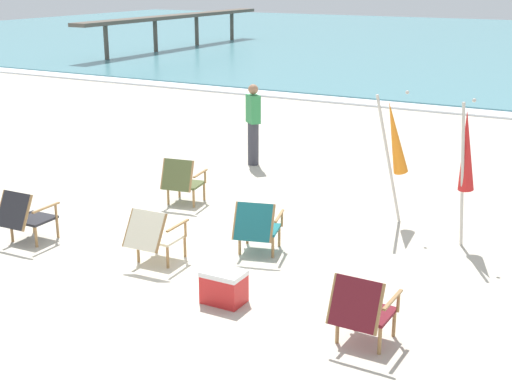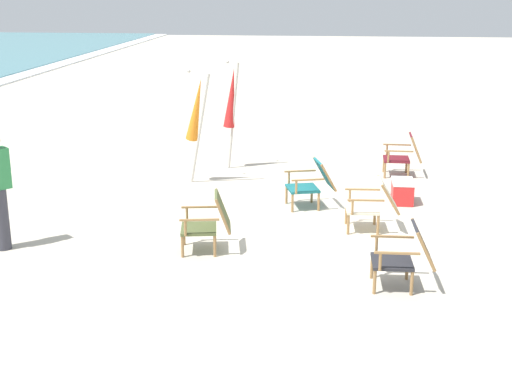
# 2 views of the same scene
# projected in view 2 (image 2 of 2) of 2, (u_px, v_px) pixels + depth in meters

# --- Properties ---
(ground_plane) EXTENTS (80.00, 80.00, 0.00)m
(ground_plane) POSITION_uv_depth(u_px,v_px,m) (317.00, 219.00, 11.08)
(ground_plane) COLOR beige
(beach_chair_back_left) EXTENTS (0.62, 0.80, 0.78)m
(beach_chair_back_left) POSITION_uv_depth(u_px,v_px,m) (374.00, 203.00, 10.51)
(beach_chair_back_left) COLOR beige
(beach_chair_back_left) RESTS_ON ground
(beach_chair_front_left) EXTENTS (0.61, 0.74, 0.80)m
(beach_chair_front_left) POSITION_uv_depth(u_px,v_px,m) (406.00, 254.00, 8.50)
(beach_chair_front_left) COLOR #28282D
(beach_chair_front_left) RESTS_ON ground
(beach_chair_front_right) EXTENTS (0.61, 0.71, 0.81)m
(beach_chair_front_right) POSITION_uv_depth(u_px,v_px,m) (405.00, 154.00, 13.48)
(beach_chair_front_right) COLOR maroon
(beach_chair_front_right) RESTS_ON ground
(beach_chair_far_center) EXTENTS (0.67, 0.76, 0.82)m
(beach_chair_far_center) POSITION_uv_depth(u_px,v_px,m) (210.00, 221.00, 9.68)
(beach_chair_far_center) COLOR #515B33
(beach_chair_far_center) RESTS_ON ground
(beach_chair_back_right) EXTENTS (0.75, 0.88, 0.78)m
(beach_chair_back_right) POSITION_uv_depth(u_px,v_px,m) (313.00, 182.00, 11.60)
(beach_chair_back_right) COLOR #196066
(beach_chair_back_right) RESTS_ON ground
(umbrella_furled_red) EXTENTS (0.33, 0.40, 2.12)m
(umbrella_furled_red) POSITION_uv_depth(u_px,v_px,m) (232.00, 99.00, 13.74)
(umbrella_furled_red) COLOR #B7B2A8
(umbrella_furled_red) RESTS_ON ground
(umbrella_furled_orange) EXTENTS (0.49, 0.58, 2.07)m
(umbrella_furled_orange) POSITION_uv_depth(u_px,v_px,m) (196.00, 111.00, 12.69)
(umbrella_furled_orange) COLOR #B7B2A8
(umbrella_furled_orange) RESTS_ON ground
(cooler_box) EXTENTS (0.49, 0.35, 0.40)m
(cooler_box) POSITION_uv_depth(u_px,v_px,m) (402.00, 191.00, 11.86)
(cooler_box) COLOR red
(cooler_box) RESTS_ON ground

